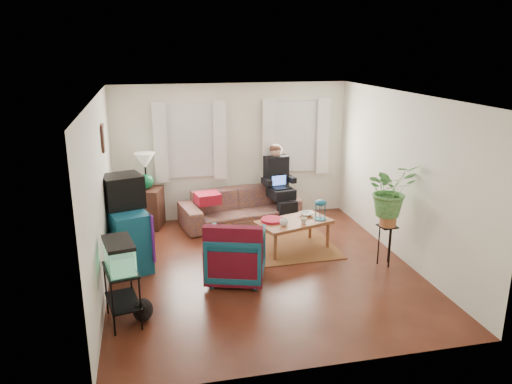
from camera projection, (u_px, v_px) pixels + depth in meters
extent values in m
cube|color=#4F2B14|center=(262.00, 268.00, 7.61)|extent=(4.50, 5.00, 0.01)
cube|color=white|center=(262.00, 96.00, 6.88)|extent=(4.50, 5.00, 0.01)
cube|color=silver|center=(232.00, 152.00, 9.58)|extent=(4.50, 0.01, 2.60)
cube|color=silver|center=(320.00, 254.00, 4.90)|extent=(4.50, 0.01, 2.60)
cube|color=silver|center=(101.00, 196.00, 6.77)|extent=(0.01, 5.00, 2.60)
cube|color=silver|center=(403.00, 178.00, 7.71)|extent=(0.01, 5.00, 2.60)
cube|color=white|center=(190.00, 141.00, 9.33)|extent=(1.08, 0.04, 1.38)
cube|color=white|center=(295.00, 137.00, 9.76)|extent=(1.08, 0.04, 1.38)
cube|color=white|center=(191.00, 142.00, 9.25)|extent=(1.36, 0.06, 1.50)
cube|color=white|center=(296.00, 137.00, 9.68)|extent=(1.36, 0.06, 1.50)
cube|color=#3D2616|center=(104.00, 138.00, 7.39)|extent=(0.04, 0.32, 0.40)
cube|color=maroon|center=(274.00, 246.00, 8.45)|extent=(2.04, 1.64, 0.01)
imported|color=brown|center=(240.00, 201.00, 9.42)|extent=(2.34, 1.27, 0.87)
cube|color=#412F18|center=(148.00, 208.00, 9.24)|extent=(0.64, 0.64, 0.74)
cube|color=navy|center=(126.00, 237.00, 7.60)|extent=(0.80, 1.13, 0.92)
cube|color=black|center=(122.00, 191.00, 7.50)|extent=(0.69, 0.66, 0.49)
cube|color=black|center=(123.00, 296.00, 6.05)|extent=(0.47, 0.69, 0.70)
cube|color=#7FD899|center=(119.00, 255.00, 5.90)|extent=(0.42, 0.63, 0.37)
ellipsoid|color=black|center=(143.00, 308.00, 6.15)|extent=(0.33, 0.43, 0.33)
imported|color=#125570|center=(236.00, 253.00, 7.17)|extent=(0.98, 0.95, 0.81)
cube|color=#9E0A0A|center=(233.00, 250.00, 6.82)|extent=(0.84, 0.43, 0.67)
cube|color=brown|center=(294.00, 235.00, 8.28)|extent=(1.33, 0.98, 0.49)
imported|color=white|center=(284.00, 223.00, 7.98)|extent=(0.17, 0.17, 0.11)
imported|color=beige|center=(304.00, 221.00, 8.06)|extent=(0.14, 0.14, 0.10)
imported|color=white|center=(306.00, 214.00, 8.45)|extent=(0.29, 0.29, 0.06)
cylinder|color=#B21414|center=(272.00, 220.00, 8.18)|extent=(0.46, 0.46, 0.04)
cube|color=black|center=(386.00, 245.00, 7.65)|extent=(0.30, 0.30, 0.64)
imported|color=#599947|center=(390.00, 198.00, 7.44)|extent=(0.80, 0.71, 0.81)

